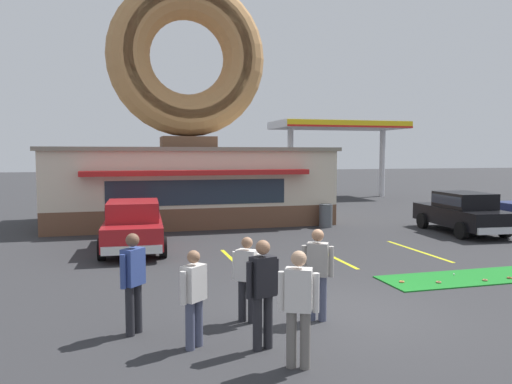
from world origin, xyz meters
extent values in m
plane|color=#2D2D30|center=(0.00, 0.00, 0.00)|extent=(160.00, 160.00, 0.00)
cube|color=brown|center=(-1.18, 14.00, 0.45)|extent=(12.00, 6.00, 0.90)
cube|color=beige|center=(-1.18, 14.00, 2.05)|extent=(12.00, 6.00, 2.30)
cube|color=gray|center=(-1.18, 14.00, 3.28)|extent=(12.30, 6.30, 0.16)
cube|color=#B21E1E|center=(-1.18, 10.70, 2.35)|extent=(9.00, 0.60, 0.20)
cube|color=#232D3D|center=(-1.18, 10.98, 1.55)|extent=(7.20, 0.03, 1.00)
cube|color=brown|center=(-1.18, 14.00, 3.61)|extent=(2.40, 1.80, 0.50)
torus|color=#B27F4C|center=(-1.18, 14.00, 7.41)|extent=(7.10, 1.90, 7.10)
torus|color=#936038|center=(-1.18, 13.57, 7.41)|extent=(6.25, 1.05, 6.24)
cube|color=#197523|center=(4.21, 1.60, 0.01)|extent=(4.66, 1.46, 0.03)
torus|color=#A5724C|center=(3.07, 1.32, 0.05)|extent=(0.13, 0.13, 0.04)
torus|color=brown|center=(5.02, 1.22, 0.05)|extent=(0.13, 0.13, 0.04)
torus|color=#D17F47|center=(2.25, 1.59, 0.05)|extent=(0.13, 0.13, 0.04)
torus|color=#A5724C|center=(4.28, 1.19, 0.05)|extent=(0.13, 0.13, 0.04)
sphere|color=white|center=(3.92, 1.88, 0.05)|extent=(0.04, 0.04, 0.04)
cube|color=maroon|center=(-3.82, 7.56, 0.66)|extent=(1.97, 4.48, 0.68)
cube|color=maroon|center=(-3.82, 7.41, 1.30)|extent=(1.66, 2.17, 0.60)
cube|color=#232D3D|center=(-3.82, 7.41, 1.32)|extent=(1.68, 2.09, 0.36)
cube|color=silver|center=(-3.71, 9.78, 0.42)|extent=(1.67, 0.18, 0.24)
cube|color=silver|center=(-3.92, 5.33, 0.42)|extent=(1.67, 0.18, 0.24)
cylinder|color=black|center=(-4.63, 8.96, 0.32)|extent=(0.25, 0.65, 0.64)
cylinder|color=black|center=(-2.87, 8.88, 0.32)|extent=(0.25, 0.65, 0.64)
cylinder|color=black|center=(-4.76, 6.24, 0.32)|extent=(0.25, 0.65, 0.64)
cylinder|color=black|center=(-3.00, 6.15, 0.32)|extent=(0.25, 0.65, 0.64)
cube|color=black|center=(8.66, 7.77, 0.66)|extent=(2.09, 4.52, 0.68)
cube|color=black|center=(8.65, 7.62, 1.30)|extent=(1.72, 2.21, 0.60)
cube|color=#232D3D|center=(8.65, 7.62, 1.32)|extent=(1.74, 2.13, 0.36)
cube|color=silver|center=(8.84, 9.99, 0.42)|extent=(1.67, 0.23, 0.24)
cube|color=silver|center=(8.49, 5.54, 0.42)|extent=(1.67, 0.23, 0.24)
cylinder|color=black|center=(7.89, 9.19, 0.32)|extent=(0.27, 0.66, 0.64)
cylinder|color=black|center=(9.65, 9.06, 0.32)|extent=(0.27, 0.66, 0.64)
cylinder|color=black|center=(7.68, 6.47, 0.32)|extent=(0.27, 0.66, 0.64)
cylinder|color=black|center=(9.44, 6.34, 0.32)|extent=(0.27, 0.66, 0.64)
cube|color=silver|center=(12.42, 9.66, 0.42)|extent=(1.67, 0.11, 0.24)
cylinder|color=black|center=(11.53, 8.80, 0.32)|extent=(0.22, 0.64, 0.64)
cylinder|color=#474C66|center=(-3.18, -1.09, 0.39)|extent=(0.15, 0.15, 0.78)
cylinder|color=#474C66|center=(-3.03, -0.95, 0.39)|extent=(0.15, 0.15, 0.78)
cube|color=silver|center=(-3.11, -1.02, 1.06)|extent=(0.44, 0.43, 0.57)
cylinder|color=silver|center=(-3.29, -1.18, 1.03)|extent=(0.10, 0.10, 0.52)
cylinder|color=silver|center=(-2.92, -0.85, 1.03)|extent=(0.10, 0.10, 0.52)
sphere|color=#9E7051|center=(-3.11, -1.02, 1.48)|extent=(0.21, 0.21, 0.21)
cylinder|color=#232328|center=(-2.16, -1.39, 0.43)|extent=(0.15, 0.15, 0.86)
cylinder|color=#232328|center=(-1.97, -1.34, 0.43)|extent=(0.15, 0.15, 0.86)
cube|color=black|center=(-2.06, -1.37, 1.18)|extent=(0.43, 0.34, 0.63)
cylinder|color=black|center=(-2.30, -1.44, 1.15)|extent=(0.10, 0.10, 0.58)
cylinder|color=black|center=(-1.83, -1.29, 1.15)|extent=(0.10, 0.10, 0.58)
sphere|color=#9E7051|center=(-2.06, -1.37, 1.64)|extent=(0.23, 0.23, 0.23)
cylinder|color=#232328|center=(-4.09, -0.21, 0.43)|extent=(0.15, 0.15, 0.86)
cylinder|color=#232328|center=(-3.95, -0.06, 0.43)|extent=(0.15, 0.15, 0.86)
cube|color=#33478C|center=(-4.02, -0.14, 1.18)|extent=(0.43, 0.44, 0.63)
cylinder|color=#33478C|center=(-4.19, -0.32, 1.15)|extent=(0.10, 0.10, 0.58)
cylinder|color=#33478C|center=(-3.85, 0.05, 1.15)|extent=(0.10, 0.10, 0.58)
sphere|color=brown|center=(-4.02, -0.14, 1.64)|extent=(0.23, 0.23, 0.23)
cylinder|color=#474C66|center=(-0.80, -0.27, 0.42)|extent=(0.15, 0.15, 0.84)
cylinder|color=#474C66|center=(-0.62, -0.37, 0.42)|extent=(0.15, 0.15, 0.84)
cube|color=gray|center=(-0.71, -0.32, 1.15)|extent=(0.45, 0.39, 0.62)
cylinder|color=gray|center=(-0.93, -0.20, 1.12)|extent=(0.10, 0.10, 0.57)
cylinder|color=gray|center=(-0.49, -0.44, 1.12)|extent=(0.10, 0.10, 0.57)
sphere|color=#9E7051|center=(-0.71, -0.32, 1.61)|extent=(0.23, 0.23, 0.23)
cylinder|color=#232328|center=(-2.06, 0.01, 0.39)|extent=(0.15, 0.15, 0.78)
cylinder|color=#232328|center=(-1.91, -0.12, 0.39)|extent=(0.15, 0.15, 0.78)
cube|color=silver|center=(-1.99, -0.05, 1.06)|extent=(0.45, 0.43, 0.57)
cylinder|color=silver|center=(-2.18, 0.11, 1.03)|extent=(0.10, 0.10, 0.52)
cylinder|color=silver|center=(-1.80, -0.21, 1.03)|extent=(0.10, 0.10, 0.52)
sphere|color=#9E7051|center=(-1.99, -0.05, 1.48)|extent=(0.21, 0.21, 0.21)
cylinder|color=slate|center=(-1.67, -2.22, 0.42)|extent=(0.15, 0.15, 0.85)
cylinder|color=slate|center=(-1.85, -2.13, 0.42)|extent=(0.15, 0.15, 0.85)
cube|color=silver|center=(-1.76, -2.17, 1.16)|extent=(0.45, 0.38, 0.62)
cylinder|color=silver|center=(-1.54, -2.28, 1.13)|extent=(0.10, 0.10, 0.57)
cylinder|color=silver|center=(-1.99, -2.06, 1.13)|extent=(0.10, 0.10, 0.57)
sphere|color=tan|center=(-1.76, -2.17, 1.61)|extent=(0.23, 0.23, 0.23)
cylinder|color=#51565B|center=(4.13, 10.54, 0.47)|extent=(0.56, 0.56, 0.95)
torus|color=#303437|center=(4.13, 10.54, 0.95)|extent=(0.57, 0.57, 0.05)
cylinder|color=silver|center=(7.06, 23.49, 2.40)|extent=(0.40, 0.40, 4.80)
cylinder|color=silver|center=(14.06, 23.49, 2.40)|extent=(0.40, 0.40, 4.80)
cube|color=silver|center=(10.56, 23.49, 5.05)|extent=(9.00, 4.40, 0.50)
cube|color=yellow|center=(10.56, 21.27, 5.05)|extent=(9.00, 0.04, 0.44)
cube|color=red|center=(10.56, 21.24, 4.88)|extent=(9.00, 0.04, 0.12)
cube|color=yellow|center=(-4.08, 5.00, 0.00)|extent=(0.12, 3.60, 0.01)
cube|color=yellow|center=(-1.08, 5.00, 0.00)|extent=(0.12, 3.60, 0.01)
cube|color=yellow|center=(1.92, 5.00, 0.00)|extent=(0.12, 3.60, 0.01)
cube|color=yellow|center=(4.92, 5.00, 0.00)|extent=(0.12, 3.60, 0.01)
camera|label=1|loc=(-4.21, -8.79, 3.12)|focal=35.00mm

